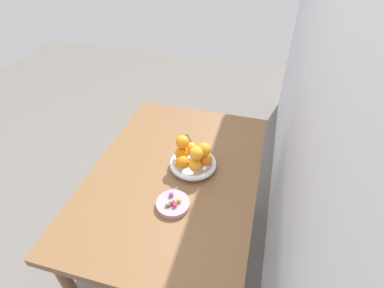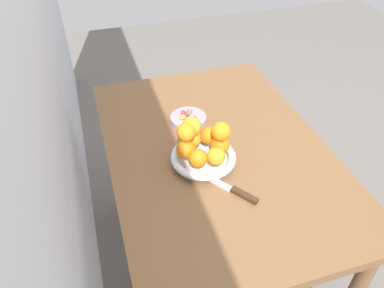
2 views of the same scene
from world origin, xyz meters
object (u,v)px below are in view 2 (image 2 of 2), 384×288
at_px(candy_ball_1, 186,114).
at_px(orange_6, 221,131).
at_px(orange_7, 192,126).
at_px(candy_dish, 188,119).
at_px(candy_ball_5, 190,111).
at_px(candy_ball_0, 183,113).
at_px(orange_3, 209,136).
at_px(candy_ball_4, 183,117).
at_px(orange_5, 186,149).
at_px(candy_ball_6, 189,112).
at_px(orange_1, 216,156).
at_px(fruit_bowl, 203,158).
at_px(candy_ball_3, 189,113).
at_px(orange_2, 220,145).
at_px(orange_8, 186,132).
at_px(orange_4, 192,139).
at_px(orange_0, 198,158).
at_px(knife, 227,187).
at_px(candy_ball_2, 195,118).
at_px(dining_table, 216,166).

bearing_deg(candy_ball_1, orange_6, -171.67).
bearing_deg(orange_7, candy_dish, -13.36).
bearing_deg(candy_ball_5, candy_ball_0, 102.74).
distance_m(orange_3, candy_ball_4, 0.19).
relative_size(orange_5, candy_ball_4, 3.17).
bearing_deg(candy_ball_6, candy_ball_1, 141.32).
distance_m(orange_1, orange_5, 0.10).
bearing_deg(orange_1, candy_ball_5, -2.18).
bearing_deg(fruit_bowl, candy_ball_1, -3.43).
distance_m(candy_ball_0, candy_ball_3, 0.02).
distance_m(orange_2, orange_3, 0.06).
xyz_separation_m(orange_3, orange_7, (-0.01, 0.06, 0.06)).
relative_size(orange_1, candy_ball_0, 3.05).
distance_m(fruit_bowl, orange_8, 0.13).
height_order(orange_3, orange_4, orange_3).
bearing_deg(orange_4, orange_3, -90.74).
bearing_deg(fruit_bowl, orange_0, 144.26).
bearing_deg(fruit_bowl, knife, -165.64).
distance_m(fruit_bowl, orange_7, 0.12).
height_order(orange_4, candy_ball_6, orange_4).
bearing_deg(orange_3, candy_ball_3, 2.81).
bearing_deg(orange_2, orange_8, 80.45).
bearing_deg(orange_2, orange_5, 84.26).
bearing_deg(candy_ball_1, candy_ball_5, -48.11).
xyz_separation_m(orange_6, orange_7, (0.06, 0.08, -0.00)).
distance_m(candy_ball_0, knife, 0.39).
bearing_deg(orange_5, candy_ball_1, -16.92).
bearing_deg(orange_3, candy_ball_0, 8.17).
distance_m(orange_0, candy_ball_4, 0.28).
height_order(orange_5, candy_ball_5, orange_5).
relative_size(orange_4, candy_ball_3, 3.58).
xyz_separation_m(orange_7, candy_ball_2, (0.17, -0.06, -0.10)).
xyz_separation_m(orange_5, candy_ball_5, (0.26, -0.10, -0.04)).
distance_m(candy_dish, candy_ball_4, 0.03).
xyz_separation_m(dining_table, candy_ball_5, (0.21, 0.04, 0.12)).
relative_size(orange_5, orange_7, 1.01).
bearing_deg(dining_table, candy_ball_0, 18.37).
bearing_deg(candy_ball_4, orange_7, 172.98).
height_order(fruit_bowl, orange_5, orange_5).
relative_size(orange_0, orange_5, 0.94).
distance_m(dining_table, candy_ball_4, 0.22).
bearing_deg(candy_ball_4, knife, -174.15).
bearing_deg(orange_3, candy_ball_2, -0.28).
bearing_deg(orange_5, candy_ball_5, -20.03).
height_order(orange_3, candy_ball_4, orange_3).
distance_m(orange_4, knife, 0.20).
height_order(candy_ball_4, candy_ball_6, candy_ball_4).
height_order(orange_7, orange_8, orange_8).
bearing_deg(orange_0, orange_3, -35.74).
distance_m(orange_5, candy_ball_6, 0.28).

